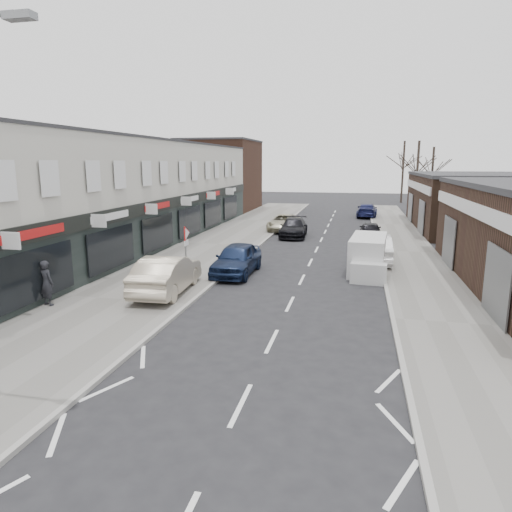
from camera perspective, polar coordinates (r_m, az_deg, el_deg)
The scene contains 19 objects.
ground at distance 9.74m, azimuth -5.09°, elevation -23.72°, with size 160.00×160.00×0.00m, color black.
pavement_left at distance 31.45m, azimuth -4.77°, elevation 1.42°, with size 5.50×64.00×0.12m, color slate.
pavement_right at distance 30.24m, azimuth 18.49°, elevation 0.44°, with size 3.50×64.00×0.12m, color slate.
shop_terrace_left at distance 31.49m, azimuth -18.18°, elevation 7.30°, with size 8.00×41.00×7.10m, color beige.
brick_block_far at distance 54.95m, azimuth -4.47°, elevation 9.92°, with size 8.00×10.00×8.00m, color #44281D.
right_unit_far at distance 42.87m, azimuth 26.13°, elevation 5.95°, with size 10.00×16.00×4.50m, color #362318.
tree_far_a at distance 56.21m, azimuth 19.19°, elevation 5.27°, with size 3.60×3.60×8.00m, color #382D26, non-canonical shape.
tree_far_b at distance 62.46m, azimuth 20.87°, elevation 5.73°, with size 3.60×3.60×7.50m, color #382D26, non-canonical shape.
tree_far_c at distance 68.05m, azimuth 17.66°, elevation 6.37°, with size 3.60×3.60×8.50m, color #382D26, non-canonical shape.
warning_sign at distance 21.27m, azimuth -8.73°, elevation 2.24°, with size 0.12×0.80×2.70m.
white_van at distance 24.20m, azimuth 13.82°, elevation 0.02°, with size 2.04×4.96×1.88m.
sedan_on_pavement at distance 19.91m, azimuth -11.09°, elevation -2.22°, with size 1.71×4.91×1.62m, color #B8AB93.
pedestrian at distance 19.55m, azimuth -24.71°, elevation -3.08°, with size 0.65×0.43×1.79m, color black.
parked_car_left_a at distance 23.25m, azimuth -2.43°, elevation -0.37°, with size 1.86×4.63×1.58m, color #13203E.
parked_car_left_b at distance 35.13m, azimuth 4.74°, elevation 3.55°, with size 1.96×4.81×1.40m, color black.
parked_car_left_c at distance 38.10m, azimuth 3.53°, elevation 4.18°, with size 2.28×4.94×1.37m, color #A59F84.
parked_car_right_a at distance 26.77m, azimuth 14.48°, elevation 0.94°, with size 1.74×5.00×1.65m, color silver.
parked_car_right_b at distance 34.93m, azimuth 14.07°, elevation 3.13°, with size 1.56×3.89×1.33m, color black.
parked_car_right_c at distance 49.01m, azimuth 13.70°, elevation 5.56°, with size 1.97×4.83×1.40m, color #141840.
Camera 1 is at (2.49, -7.55, 5.63)m, focal length 32.00 mm.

